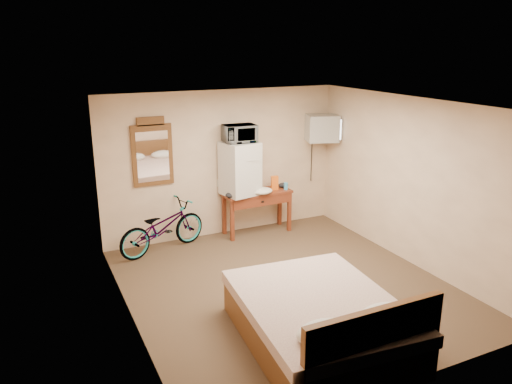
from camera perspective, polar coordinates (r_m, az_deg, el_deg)
room at (r=6.56m, az=3.68°, el=-0.96°), size 4.60×4.64×2.50m
desk at (r=8.68m, az=0.21°, el=-0.88°), size 1.21×0.48×0.75m
mini_fridge at (r=8.42m, az=-1.85°, el=2.70°), size 0.64×0.62×0.90m
microwave at (r=8.29m, az=-1.89°, el=6.70°), size 0.54×0.38×0.29m
snack_bag at (r=8.77m, az=2.13°, el=1.05°), size 0.13×0.09×0.25m
blue_cup at (r=8.79m, az=3.43°, el=0.68°), size 0.07×0.07×0.13m
cloth_cream at (r=8.51m, az=0.70°, el=0.11°), size 0.37×0.29×0.11m
cloth_dark_a at (r=8.34m, az=-2.68°, el=-0.32°), size 0.26×0.19×0.10m
cloth_dark_b at (r=8.93m, az=3.14°, el=0.79°), size 0.19×0.15×0.08m
crt_television at (r=9.03m, az=7.53°, el=7.26°), size 0.65×0.67×0.47m
wall_mirror at (r=8.12m, az=-11.76°, el=4.42°), size 0.65×0.04×1.11m
bicycle at (r=8.14m, az=-10.67°, el=-3.96°), size 1.63×0.98×0.81m
bed at (r=5.73m, az=7.52°, el=-14.36°), size 1.79×2.26×0.90m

